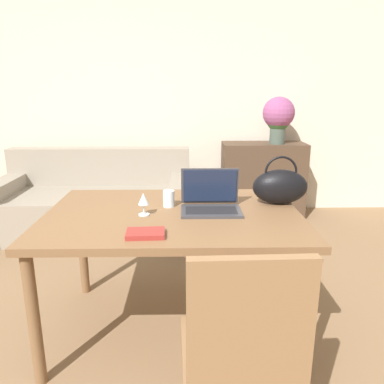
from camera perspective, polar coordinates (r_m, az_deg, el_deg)
wall_back at (r=4.49m, az=-3.90°, el=14.25°), size 10.00×0.06×2.70m
dining_table at (r=2.17m, az=-2.88°, el=-5.03°), size 1.45×1.01×0.76m
chair at (r=1.50m, az=7.63°, el=-22.61°), size 0.45×0.45×0.94m
couch at (r=4.04m, az=-14.46°, el=-1.78°), size 1.96×0.93×0.82m
sideboard at (r=4.38m, az=10.68°, el=1.79°), size 0.93×0.40×0.85m
laptop at (r=2.18m, az=2.84°, el=-1.08°), size 0.34×0.26×0.23m
drinking_glass at (r=2.24m, az=-3.56°, el=-1.01°), size 0.07×0.07×0.10m
wine_glass at (r=2.09m, az=-7.40°, el=-1.26°), size 0.06×0.06×0.13m
handbag at (r=2.34m, az=13.27°, el=0.88°), size 0.34×0.17×0.30m
flower_vase at (r=4.25m, az=13.03°, el=11.14°), size 0.34×0.34×0.51m
book at (r=1.82m, az=-7.10°, el=-6.29°), size 0.19×0.13×0.02m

